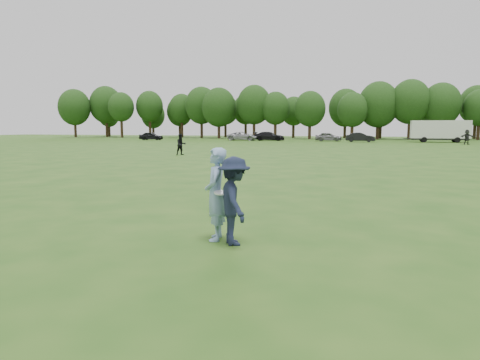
{
  "coord_description": "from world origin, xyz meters",
  "views": [
    {
      "loc": [
        1.73,
        -7.86,
        2.23
      ],
      "look_at": [
        -0.93,
        0.85,
        1.1
      ],
      "focal_mm": 32.0,
      "sensor_mm": 36.0,
      "label": 1
    }
  ],
  "objects_px": {
    "defender": "(234,201)",
    "car_a": "(151,136)",
    "player_far_a": "(181,144)",
    "car_e": "(328,137)",
    "car_f": "(360,137)",
    "player_far_d": "(467,137)",
    "cargo_trailer": "(440,130)",
    "thrower": "(216,194)",
    "car_c": "(243,136)",
    "car_d": "(269,136)"
  },
  "relations": [
    {
      "from": "defender",
      "to": "car_c",
      "type": "bearing_deg",
      "value": -13.27
    },
    {
      "from": "defender",
      "to": "car_e",
      "type": "relative_size",
      "value": 0.4
    },
    {
      "from": "car_c",
      "to": "car_e",
      "type": "xyz_separation_m",
      "value": [
        13.99,
        0.39,
        -0.01
      ]
    },
    {
      "from": "car_a",
      "to": "car_f",
      "type": "height_order",
      "value": "car_f"
    },
    {
      "from": "defender",
      "to": "car_a",
      "type": "xyz_separation_m",
      "value": [
        -34.02,
        59.05,
        -0.15
      ]
    },
    {
      "from": "defender",
      "to": "player_far_a",
      "type": "distance_m",
      "value": 26.75
    },
    {
      "from": "player_far_a",
      "to": "cargo_trailer",
      "type": "distance_m",
      "value": 44.65
    },
    {
      "from": "car_d",
      "to": "car_e",
      "type": "relative_size",
      "value": 1.21
    },
    {
      "from": "player_far_d",
      "to": "car_d",
      "type": "height_order",
      "value": "player_far_d"
    },
    {
      "from": "car_c",
      "to": "player_far_a",
      "type": "bearing_deg",
      "value": -172.95
    },
    {
      "from": "player_far_a",
      "to": "car_f",
      "type": "height_order",
      "value": "player_far_a"
    },
    {
      "from": "player_far_a",
      "to": "car_c",
      "type": "relative_size",
      "value": 0.33
    },
    {
      "from": "thrower",
      "to": "car_e",
      "type": "relative_size",
      "value": 0.44
    },
    {
      "from": "player_far_d",
      "to": "car_e",
      "type": "xyz_separation_m",
      "value": [
        -18.16,
        8.12,
        -0.25
      ]
    },
    {
      "from": "thrower",
      "to": "player_far_d",
      "type": "xyz_separation_m",
      "value": [
        14.62,
        53.04,
        0.05
      ]
    },
    {
      "from": "car_c",
      "to": "car_a",
      "type": "bearing_deg",
      "value": 94.92
    },
    {
      "from": "car_a",
      "to": "car_d",
      "type": "relative_size",
      "value": 0.81
    },
    {
      "from": "car_a",
      "to": "car_d",
      "type": "xyz_separation_m",
      "value": [
        20.37,
        2.65,
        0.04
      ]
    },
    {
      "from": "defender",
      "to": "car_a",
      "type": "distance_m",
      "value": 68.15
    },
    {
      "from": "cargo_trailer",
      "to": "car_f",
      "type": "bearing_deg",
      "value": -169.45
    },
    {
      "from": "car_c",
      "to": "car_e",
      "type": "height_order",
      "value": "car_c"
    },
    {
      "from": "thrower",
      "to": "car_c",
      "type": "distance_m",
      "value": 63.25
    },
    {
      "from": "thrower",
      "to": "player_far_a",
      "type": "distance_m",
      "value": 26.36
    },
    {
      "from": "car_c",
      "to": "car_f",
      "type": "relative_size",
      "value": 1.2
    },
    {
      "from": "thrower",
      "to": "car_d",
      "type": "height_order",
      "value": "thrower"
    },
    {
      "from": "defender",
      "to": "car_f",
      "type": "height_order",
      "value": "defender"
    },
    {
      "from": "player_far_a",
      "to": "car_e",
      "type": "height_order",
      "value": "player_far_a"
    },
    {
      "from": "thrower",
      "to": "defender",
      "type": "distance_m",
      "value": 0.5
    },
    {
      "from": "defender",
      "to": "car_d",
      "type": "relative_size",
      "value": 0.33
    },
    {
      "from": "player_far_a",
      "to": "car_d",
      "type": "distance_m",
      "value": 37.89
    },
    {
      "from": "car_f",
      "to": "player_far_d",
      "type": "bearing_deg",
      "value": -116.54
    },
    {
      "from": "car_d",
      "to": "car_c",
      "type": "bearing_deg",
      "value": 97.57
    },
    {
      "from": "player_far_d",
      "to": "cargo_trailer",
      "type": "relative_size",
      "value": 0.21
    },
    {
      "from": "car_a",
      "to": "car_f",
      "type": "distance_m",
      "value": 34.94
    },
    {
      "from": "car_e",
      "to": "car_f",
      "type": "height_order",
      "value": "car_e"
    },
    {
      "from": "defender",
      "to": "car_e",
      "type": "bearing_deg",
      "value": -25.98
    },
    {
      "from": "player_far_a",
      "to": "cargo_trailer",
      "type": "relative_size",
      "value": 0.19
    },
    {
      "from": "car_a",
      "to": "cargo_trailer",
      "type": "bearing_deg",
      "value": -93.97
    },
    {
      "from": "car_e",
      "to": "car_c",
      "type": "bearing_deg",
      "value": 89.23
    },
    {
      "from": "player_far_d",
      "to": "cargo_trailer",
      "type": "height_order",
      "value": "cargo_trailer"
    },
    {
      "from": "defender",
      "to": "player_far_d",
      "type": "distance_m",
      "value": 55.1
    },
    {
      "from": "car_a",
      "to": "car_d",
      "type": "distance_m",
      "value": 20.54
    },
    {
      "from": "car_a",
      "to": "car_e",
      "type": "relative_size",
      "value": 0.98
    },
    {
      "from": "thrower",
      "to": "car_a",
      "type": "distance_m",
      "value": 67.75
    },
    {
      "from": "player_far_d",
      "to": "car_e",
      "type": "relative_size",
      "value": 0.46
    },
    {
      "from": "defender",
      "to": "car_f",
      "type": "relative_size",
      "value": 0.39
    },
    {
      "from": "car_d",
      "to": "cargo_trailer",
      "type": "bearing_deg",
      "value": -92.74
    },
    {
      "from": "thrower",
      "to": "defender",
      "type": "height_order",
      "value": "thrower"
    },
    {
      "from": "defender",
      "to": "car_c",
      "type": "distance_m",
      "value": 63.57
    },
    {
      "from": "defender",
      "to": "car_d",
      "type": "distance_m",
      "value": 63.2
    }
  ]
}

